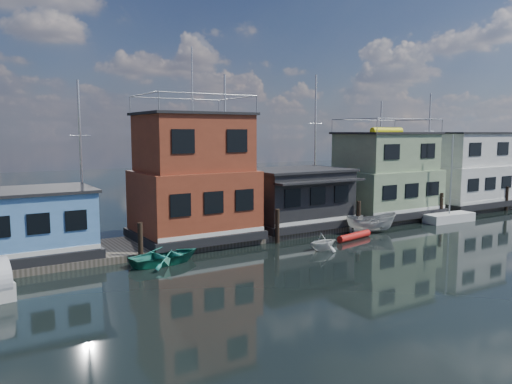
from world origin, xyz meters
TOP-DOWN VIEW (x-y plane):
  - ground at (0.00, 0.00)m, footprint 160.00×160.00m
  - dock at (0.00, 12.00)m, footprint 48.00×5.00m
  - houseboat_blue at (-18.00, 12.00)m, footprint 6.40×4.90m
  - houseboat_red at (-8.50, 12.00)m, footprint 7.40×5.90m
  - houseboat_dark at (-0.50, 11.98)m, footprint 7.40×6.10m
  - houseboat_green at (8.50, 12.00)m, footprint 8.40×5.90m
  - houseboat_white at (18.50, 12.00)m, footprint 8.40×5.90m
  - pilings at (-0.33, 9.20)m, footprint 42.28×0.28m
  - background_masts at (4.76, 18.00)m, footprint 36.40×0.16m
  - motorboat at (3.47, 8.41)m, footprint 3.95×2.64m
  - dinghy_white at (-2.79, 6.10)m, footprint 2.18×1.92m
  - day_sailer at (11.80, 8.27)m, footprint 4.45×1.75m
  - dinghy_teal at (-11.91, 8.28)m, footprint 4.38×3.42m
  - red_kayak at (0.91, 7.37)m, footprint 3.18×1.11m

SIDE VIEW (x-z plane):
  - ground at x=0.00m, z-range 0.00..0.00m
  - dock at x=0.00m, z-range 0.00..0.40m
  - red_kayak at x=0.91m, z-range 0.00..0.46m
  - day_sailer at x=11.80m, z-range -3.03..3.85m
  - dinghy_teal at x=-11.91m, z-range 0.00..0.83m
  - dinghy_white at x=-2.79m, z-range 0.00..1.09m
  - motorboat at x=3.47m, z-range 0.00..1.43m
  - pilings at x=-0.33m, z-range 0.00..2.20m
  - houseboat_blue at x=-18.00m, z-range 0.38..4.04m
  - houseboat_dark at x=-0.50m, z-range 0.39..4.45m
  - houseboat_white at x=18.50m, z-range 0.21..6.87m
  - houseboat_green at x=8.50m, z-range 0.03..7.06m
  - houseboat_red at x=-8.50m, z-range -1.83..10.03m
  - background_masts at x=4.76m, z-range -0.45..11.55m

